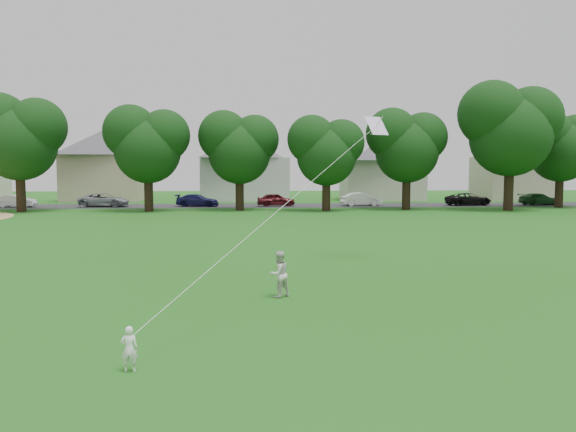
{
  "coord_description": "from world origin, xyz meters",
  "views": [
    {
      "loc": [
        0.66,
        -13.27,
        3.58
      ],
      "look_at": [
        1.66,
        2.0,
        2.3
      ],
      "focal_mm": 35.0,
      "sensor_mm": 36.0,
      "label": 1
    }
  ],
  "objects": [
    {
      "name": "tree_row",
      "position": [
        3.89,
        35.61,
        6.29
      ],
      "size": [
        79.64,
        9.73,
        11.45
      ],
      "color": "black",
      "rests_on": "ground"
    },
    {
      "name": "older_boy",
      "position": [
        1.42,
        2.21,
        0.65
      ],
      "size": [
        0.8,
        0.77,
        1.3
      ],
      "primitive_type": "imported",
      "rotation": [
        0.0,
        0.0,
        3.76
      ],
      "color": "silver",
      "rests_on": "ground"
    },
    {
      "name": "toddler",
      "position": [
        -1.51,
        -3.43,
        0.41
      ],
      "size": [
        0.3,
        0.2,
        0.83
      ],
      "primitive_type": "imported",
      "rotation": [
        0.0,
        0.0,
        3.15
      ],
      "color": "white",
      "rests_on": "ground"
    },
    {
      "name": "ground",
      "position": [
        0.0,
        0.0,
        0.0
      ],
      "size": [
        160.0,
        160.0,
        0.0
      ],
      "primitive_type": "plane",
      "color": "#1E5A14",
      "rests_on": "ground"
    },
    {
      "name": "parked_cars",
      "position": [
        3.84,
        41.0,
        0.62
      ],
      "size": [
        71.64,
        2.58,
        1.29
      ],
      "color": "black",
      "rests_on": "ground"
    },
    {
      "name": "house_row",
      "position": [
        -1.15,
        52.0,
        4.74
      ],
      "size": [
        75.83,
        14.2,
        10.19
      ],
      "color": "silver",
      "rests_on": "ground"
    },
    {
      "name": "street",
      "position": [
        0.0,
        42.0,
        0.01
      ],
      "size": [
        90.0,
        7.0,
        0.01
      ],
      "primitive_type": "cube",
      "color": "#2D2D30",
      "rests_on": "ground"
    },
    {
      "name": "kite",
      "position": [
        2.01,
        2.49,
        2.93
      ],
      "size": [
        4.07,
        6.38,
        14.53
      ],
      "color": "silver",
      "rests_on": "ground"
    }
  ]
}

